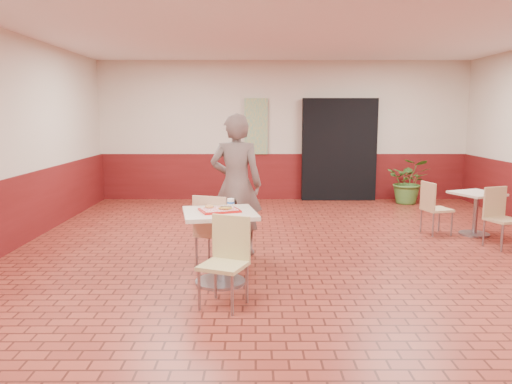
{
  "coord_description": "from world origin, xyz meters",
  "views": [
    {
      "loc": [
        -0.63,
        -5.92,
        1.87
      ],
      "look_at": [
        -0.62,
        -0.08,
        0.95
      ],
      "focal_mm": 35.0,
      "sensor_mm": 36.0,
      "label": 1
    }
  ],
  "objects_px": {
    "second_table": "(476,206)",
    "main_table": "(220,235)",
    "customer": "(236,185)",
    "long_john_donut": "(226,208)",
    "serving_tray": "(220,210)",
    "chair_second_left": "(433,205)",
    "paper_cup": "(231,203)",
    "potted_plant": "(409,181)",
    "ring_donut": "(209,206)",
    "chair_second_front": "(500,214)",
    "chair_main_front": "(227,256)",
    "chair_main_back": "(214,228)"
  },
  "relations": [
    {
      "from": "second_table",
      "to": "main_table",
      "type": "bearing_deg",
      "value": -149.57
    },
    {
      "from": "main_table",
      "to": "serving_tray",
      "type": "bearing_deg",
      "value": 0.0
    },
    {
      "from": "ring_donut",
      "to": "paper_cup",
      "type": "xyz_separation_m",
      "value": [
        0.23,
        0.03,
        0.03
      ]
    },
    {
      "from": "chair_main_front",
      "to": "chair_main_back",
      "type": "bearing_deg",
      "value": 123.22
    },
    {
      "from": "chair_second_front",
      "to": "potted_plant",
      "type": "xyz_separation_m",
      "value": [
        -0.23,
        3.44,
        0.01
      ]
    },
    {
      "from": "second_table",
      "to": "potted_plant",
      "type": "distance_m",
      "value": 2.75
    },
    {
      "from": "customer",
      "to": "second_table",
      "type": "relative_size",
      "value": 2.8
    },
    {
      "from": "chair_main_back",
      "to": "ring_donut",
      "type": "relative_size",
      "value": 9.33
    },
    {
      "from": "main_table",
      "to": "potted_plant",
      "type": "relative_size",
      "value": 0.85
    },
    {
      "from": "chair_main_front",
      "to": "chair_second_front",
      "type": "height_order",
      "value": "chair_main_front"
    },
    {
      "from": "chair_main_back",
      "to": "potted_plant",
      "type": "bearing_deg",
      "value": -110.47
    },
    {
      "from": "paper_cup",
      "to": "potted_plant",
      "type": "distance_m",
      "value": 6.01
    },
    {
      "from": "chair_main_front",
      "to": "potted_plant",
      "type": "relative_size",
      "value": 0.92
    },
    {
      "from": "chair_second_left",
      "to": "chair_second_front",
      "type": "xyz_separation_m",
      "value": [
        0.68,
        -0.74,
        0.01
      ]
    },
    {
      "from": "chair_main_front",
      "to": "long_john_donut",
      "type": "height_order",
      "value": "long_john_donut"
    },
    {
      "from": "chair_main_front",
      "to": "chair_second_left",
      "type": "bearing_deg",
      "value": 65.74
    },
    {
      "from": "main_table",
      "to": "second_table",
      "type": "height_order",
      "value": "main_table"
    },
    {
      "from": "ring_donut",
      "to": "paper_cup",
      "type": "height_order",
      "value": "paper_cup"
    },
    {
      "from": "serving_tray",
      "to": "chair_main_front",
      "type": "bearing_deg",
      "value": -80.18
    },
    {
      "from": "customer",
      "to": "chair_second_left",
      "type": "height_order",
      "value": "customer"
    },
    {
      "from": "ring_donut",
      "to": "potted_plant",
      "type": "relative_size",
      "value": 0.1
    },
    {
      "from": "serving_tray",
      "to": "potted_plant",
      "type": "distance_m",
      "value": 6.16
    },
    {
      "from": "paper_cup",
      "to": "second_table",
      "type": "distance_m",
      "value": 4.29
    },
    {
      "from": "chair_second_left",
      "to": "main_table",
      "type": "bearing_deg",
      "value": 111.74
    },
    {
      "from": "customer",
      "to": "long_john_donut",
      "type": "height_order",
      "value": "customer"
    },
    {
      "from": "chair_main_back",
      "to": "ring_donut",
      "type": "height_order",
      "value": "chair_main_back"
    },
    {
      "from": "second_table",
      "to": "long_john_donut",
      "type": "bearing_deg",
      "value": -148.79
    },
    {
      "from": "chair_second_left",
      "to": "chair_second_front",
      "type": "height_order",
      "value": "chair_second_front"
    },
    {
      "from": "long_john_donut",
      "to": "serving_tray",
      "type": "bearing_deg",
      "value": 156.6
    },
    {
      "from": "potted_plant",
      "to": "long_john_donut",
      "type": "bearing_deg",
      "value": -125.3
    },
    {
      "from": "chair_second_left",
      "to": "chair_second_front",
      "type": "distance_m",
      "value": 1.0
    },
    {
      "from": "ring_donut",
      "to": "paper_cup",
      "type": "bearing_deg",
      "value": 7.99
    },
    {
      "from": "main_table",
      "to": "chair_second_left",
      "type": "bearing_deg",
      "value": 35.73
    },
    {
      "from": "chair_main_front",
      "to": "second_table",
      "type": "distance_m",
      "value": 4.69
    },
    {
      "from": "ring_donut",
      "to": "long_john_donut",
      "type": "xyz_separation_m",
      "value": [
        0.19,
        -0.1,
        0.01
      ]
    },
    {
      "from": "chair_main_front",
      "to": "second_table",
      "type": "relative_size",
      "value": 1.31
    },
    {
      "from": "chair_main_back",
      "to": "paper_cup",
      "type": "xyz_separation_m",
      "value": [
        0.23,
        -0.4,
        0.38
      ]
    },
    {
      "from": "potted_plant",
      "to": "chair_main_back",
      "type": "bearing_deg",
      "value": -129.75
    },
    {
      "from": "serving_tray",
      "to": "long_john_donut",
      "type": "xyz_separation_m",
      "value": [
        0.07,
        -0.03,
        0.03
      ]
    },
    {
      "from": "main_table",
      "to": "second_table",
      "type": "bearing_deg",
      "value": 30.43
    },
    {
      "from": "potted_plant",
      "to": "customer",
      "type": "bearing_deg",
      "value": -132.54
    },
    {
      "from": "main_table",
      "to": "chair_second_left",
      "type": "relative_size",
      "value": 0.99
    },
    {
      "from": "paper_cup",
      "to": "chair_second_left",
      "type": "relative_size",
      "value": 0.12
    },
    {
      "from": "customer",
      "to": "long_john_donut",
      "type": "xyz_separation_m",
      "value": [
        -0.07,
        -1.22,
        -0.08
      ]
    },
    {
      "from": "customer",
      "to": "ring_donut",
      "type": "xyz_separation_m",
      "value": [
        -0.26,
        -1.12,
        -0.08
      ]
    },
    {
      "from": "long_john_donut",
      "to": "chair_main_front",
      "type": "bearing_deg",
      "value": -86.16
    },
    {
      "from": "serving_tray",
      "to": "paper_cup",
      "type": "bearing_deg",
      "value": 41.65
    },
    {
      "from": "long_john_donut",
      "to": "potted_plant",
      "type": "relative_size",
      "value": 0.16
    },
    {
      "from": "main_table",
      "to": "ring_donut",
      "type": "bearing_deg",
      "value": 148.54
    },
    {
      "from": "customer",
      "to": "second_table",
      "type": "height_order",
      "value": "customer"
    }
  ]
}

